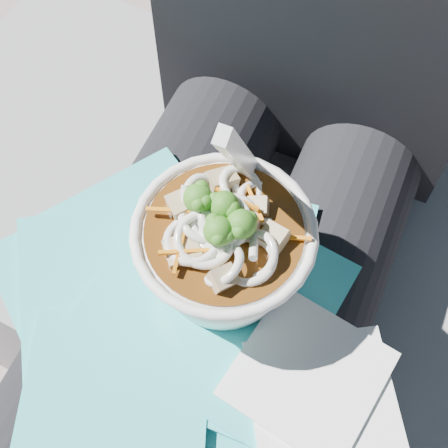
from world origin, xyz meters
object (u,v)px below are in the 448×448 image
at_px(udon_bowl, 224,246).
at_px(person_body, 249,225).
at_px(stone_ledge, 256,296).
at_px(plastic_bag, 164,297).
at_px(lap, 214,310).

bearing_deg(udon_bowl, person_body, 95.38).
xyz_separation_m(stone_ledge, person_body, (-0.00, -0.06, 0.32)).
relative_size(stone_ledge, udon_bowl, 5.04).
relative_size(person_body, plastic_bag, 2.72).
distance_m(person_body, udon_bowl, 0.14).
bearing_deg(lap, plastic_bag, -134.76).
height_order(person_body, udon_bowl, person_body).
xyz_separation_m(stone_ledge, udon_bowl, (0.01, -0.14, 0.44)).
height_order(stone_ledge, udon_bowl, udon_bowl).
bearing_deg(person_body, udon_bowl, -84.62).
xyz_separation_m(lap, person_body, (-0.00, 0.09, 0.03)).
height_order(stone_ledge, plastic_bag, plastic_bag).
bearing_deg(person_body, plastic_bag, -104.86).
relative_size(plastic_bag, udon_bowl, 1.85).
bearing_deg(udon_bowl, stone_ledge, 93.23).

